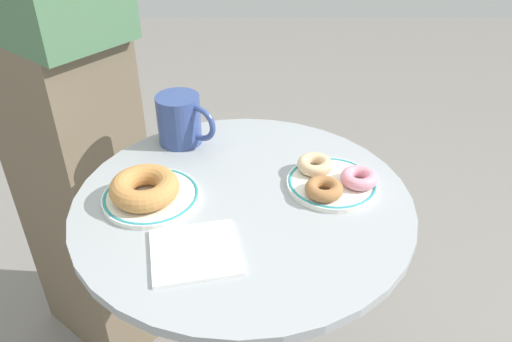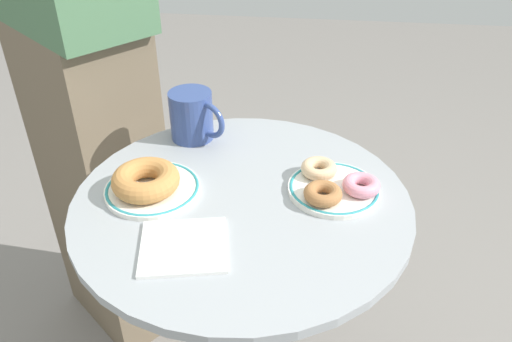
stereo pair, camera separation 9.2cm
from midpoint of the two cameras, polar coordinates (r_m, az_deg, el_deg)
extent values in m
cylinder|color=#999EA3|center=(0.93, -4.25, -3.68)|extent=(0.61, 0.61, 0.02)
cylinder|color=#999EA3|center=(1.19, -3.48, -17.82)|extent=(0.06, 0.06, 0.71)
cylinder|color=white|center=(0.94, -14.34, -3.04)|extent=(0.18, 0.18, 0.01)
torus|color=teal|center=(0.94, -14.37, -2.88)|extent=(0.17, 0.17, 0.01)
cylinder|color=white|center=(0.95, 5.80, -1.53)|extent=(0.17, 0.17, 0.01)
torus|color=teal|center=(0.95, 5.81, -1.37)|extent=(0.16, 0.16, 0.01)
torus|color=#BC7F42|center=(0.93, -15.08, -1.89)|extent=(0.17, 0.17, 0.04)
torus|color=pink|center=(0.95, 8.77, -0.85)|extent=(0.08, 0.08, 0.02)
torus|color=#E0B789|center=(0.97, 3.97, 0.65)|extent=(0.09, 0.09, 0.02)
torus|color=#A36B3D|center=(0.91, 4.80, -2.20)|extent=(0.10, 0.10, 0.02)
cube|color=white|center=(0.82, -10.01, -8.99)|extent=(0.16, 0.15, 0.01)
cylinder|color=#334784|center=(1.08, -10.94, 5.60)|extent=(0.09, 0.09, 0.10)
torus|color=#334784|center=(1.05, -8.80, 5.20)|extent=(0.07, 0.05, 0.08)
cube|color=brown|center=(1.47, -20.34, -3.36)|extent=(0.40, 0.39, 0.94)
camera|label=1|loc=(0.05, -92.86, -1.93)|focal=35.88mm
camera|label=2|loc=(0.05, 87.14, 1.93)|focal=35.88mm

